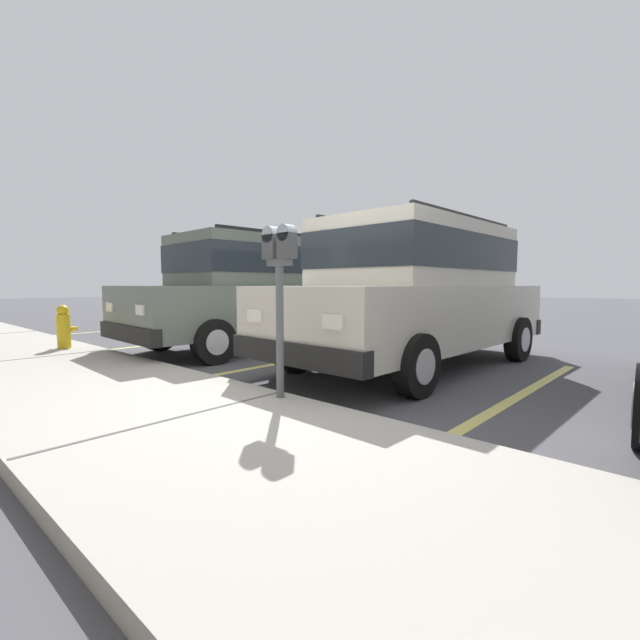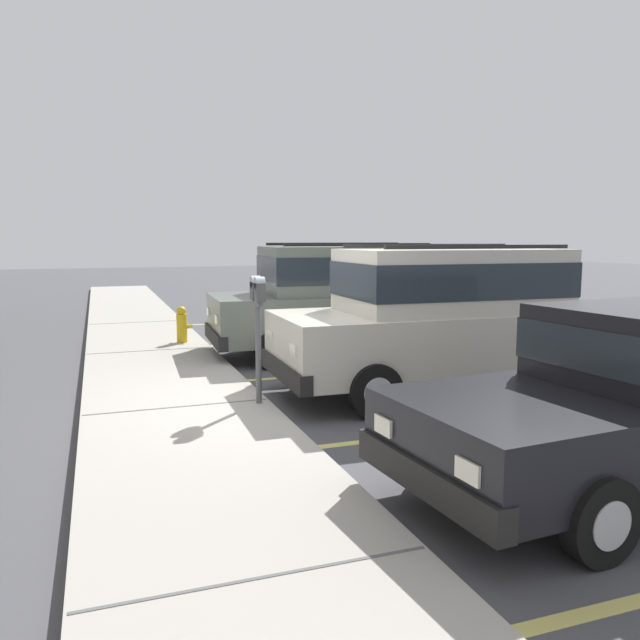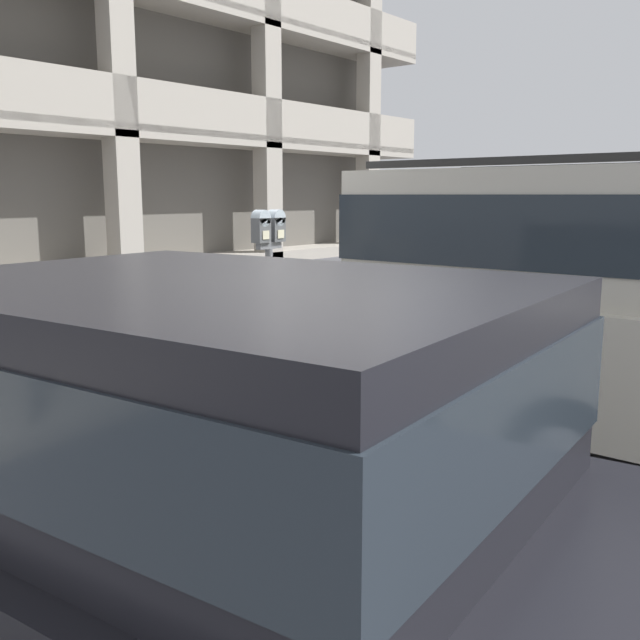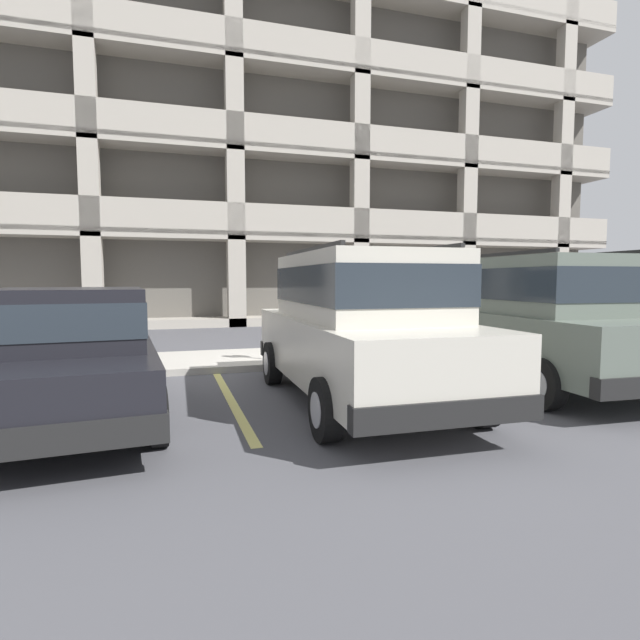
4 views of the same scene
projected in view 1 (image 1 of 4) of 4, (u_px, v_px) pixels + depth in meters
The scene contains 7 objects.
ground_plane at pixel (297, 405), 4.27m from camera, with size 80.00×80.00×0.10m.
sidewalk at pixel (177, 425), 3.30m from camera, with size 40.00×2.20×0.12m.
parking_stall_lines at pixel (288, 362), 6.37m from camera, with size 12.90×4.80×0.01m.
silver_suv at pixel (417, 289), 5.95m from camera, with size 2.09×4.82×2.03m.
dark_hatchback at pixel (259, 288), 7.74m from camera, with size 2.18×4.87×2.03m.
parking_meter_near at pixel (279, 271), 3.81m from camera, with size 0.35×0.12×1.55m.
fire_hydrant at pixel (64, 327), 6.92m from camera, with size 0.30×0.30×0.70m.
Camera 1 is at (-2.99, 2.94, 1.14)m, focal length 24.00 mm.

